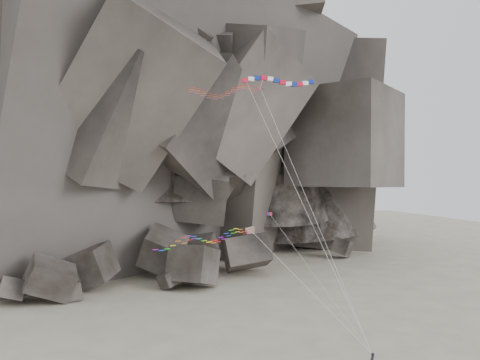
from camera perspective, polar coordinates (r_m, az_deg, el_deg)
name	(u,v)px	position (r m, az deg, el deg)	size (l,w,h in m)	color
ground	(260,347)	(57.00, 2.48, -19.64)	(260.00, 260.00, 0.00)	#A69D86
headland	(139,82)	(122.01, -12.18, 11.63)	(110.00, 70.00, 84.00)	#544A44
boulder_field	(171,268)	(85.69, -8.36, -10.53)	(72.11, 20.47, 10.34)	#47423F
delta_kite	(223,91)	(52.47, -2.15, 10.79)	(16.05, 11.57, 28.90)	red
banner_kite	(279,83)	(57.82, 4.79, 11.70)	(8.85, 14.26, 29.84)	red
parafoil_kite	(201,239)	(49.68, -4.76, -7.15)	(20.75, 10.01, 12.21)	gold
pennant_kite	(285,235)	(54.96, 5.47, -6.67)	(5.66, 12.45, 13.43)	red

